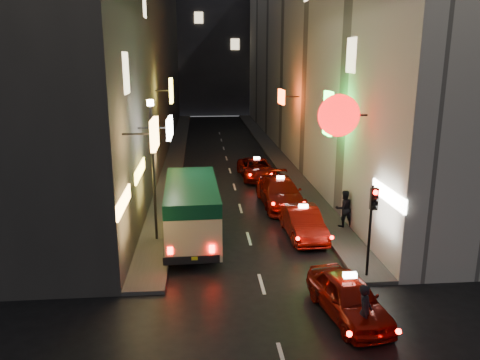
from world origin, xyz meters
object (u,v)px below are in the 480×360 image
object	(u,v)px
traffic_light	(373,212)
taxi_near	(349,294)
minibus	(192,205)
lamp_post	(153,161)
pedestrian_crossing	(365,308)

from	to	relation	value
traffic_light	taxi_near	bearing A→B (deg)	-122.56
minibus	traffic_light	xyz separation A→B (m)	(6.58, -4.33, 0.95)
taxi_near	lamp_post	size ratio (longest dim) A/B	0.83
pedestrian_crossing	lamp_post	size ratio (longest dim) A/B	0.31
minibus	traffic_light	world-z (taller)	traffic_light
pedestrian_crossing	traffic_light	size ratio (longest dim) A/B	0.55
traffic_light	lamp_post	size ratio (longest dim) A/B	0.56
pedestrian_crossing	lamp_post	xyz separation A→B (m)	(-6.77, 8.12, 2.76)
taxi_near	pedestrian_crossing	size ratio (longest dim) A/B	2.68
lamp_post	minibus	bearing A→B (deg)	-6.98
minibus	lamp_post	xyz separation A→B (m)	(-1.62, 0.20, 1.98)
minibus	pedestrian_crossing	bearing A→B (deg)	-56.98
traffic_light	lamp_post	bearing A→B (deg)	151.09
pedestrian_crossing	minibus	bearing A→B (deg)	55.09
taxi_near	traffic_light	world-z (taller)	traffic_light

